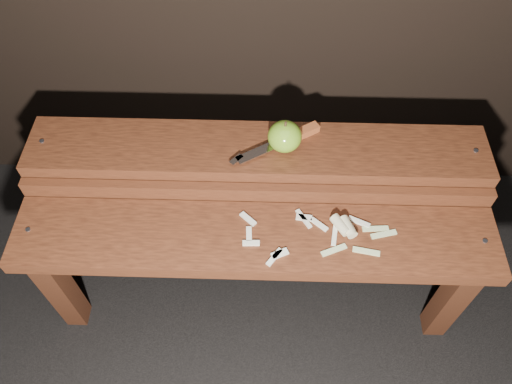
{
  "coord_description": "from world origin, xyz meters",
  "views": [
    {
      "loc": [
        0.02,
        -0.68,
        1.47
      ],
      "look_at": [
        0.0,
        0.06,
        0.45
      ],
      "focal_mm": 35.0,
      "sensor_mm": 36.0,
      "label": 1
    }
  ],
  "objects_px": {
    "bench_rear_tier": "(257,168)",
    "apple": "(285,136)",
    "knife": "(290,138)",
    "bench_front_tier": "(255,253)"
  },
  "relations": [
    {
      "from": "apple",
      "to": "bench_rear_tier",
      "type": "bearing_deg",
      "value": -176.42
    },
    {
      "from": "bench_rear_tier",
      "to": "apple",
      "type": "xyz_separation_m",
      "value": [
        0.07,
        0.0,
        0.13
      ]
    },
    {
      "from": "knife",
      "to": "apple",
      "type": "bearing_deg",
      "value": -124.65
    },
    {
      "from": "bench_front_tier",
      "to": "knife",
      "type": "xyz_separation_m",
      "value": [
        0.08,
        0.25,
        0.16
      ]
    },
    {
      "from": "bench_rear_tier",
      "to": "apple",
      "type": "bearing_deg",
      "value": 3.58
    },
    {
      "from": "bench_rear_tier",
      "to": "apple",
      "type": "relative_size",
      "value": 13.32
    },
    {
      "from": "bench_front_tier",
      "to": "apple",
      "type": "height_order",
      "value": "apple"
    },
    {
      "from": "bench_front_tier",
      "to": "knife",
      "type": "distance_m",
      "value": 0.31
    },
    {
      "from": "apple",
      "to": "knife",
      "type": "relative_size",
      "value": 0.39
    },
    {
      "from": "knife",
      "to": "bench_rear_tier",
      "type": "bearing_deg",
      "value": -163.57
    }
  ]
}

